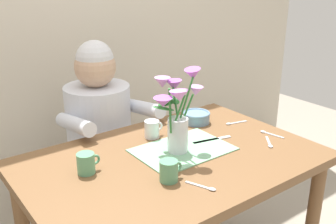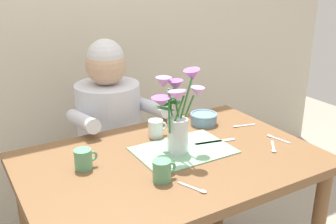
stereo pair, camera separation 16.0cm
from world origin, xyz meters
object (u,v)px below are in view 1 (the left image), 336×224
Objects in this scene: coffee_cup at (152,129)px; dinner_knife at (212,140)px; ceramic_bowl at (196,117)px; tea_cup at (169,171)px; flower_vase at (177,111)px; ceramic_mug at (86,163)px; seated_person at (101,146)px.

dinner_knife is at bearing -44.41° from coffee_cup.
ceramic_bowl is 1.46× the size of tea_cup.
flower_vase is at bearing -91.80° from coffee_cup.
ceramic_bowl is 0.68m from ceramic_mug.
seated_person is 0.46m from coffee_cup.
seated_person is 0.65m from ceramic_mug.
flower_vase is at bearing -144.33° from ceramic_bowl.
coffee_cup and tea_cup have the same top height.
seated_person is 3.06× the size of flower_vase.
seated_person is 0.80m from tea_cup.
tea_cup is (-0.17, -0.36, 0.00)m from coffee_cup.
ceramic_bowl is at bearing 12.03° from ceramic_mug.
seated_person is at bearing 132.14° from ceramic_bowl.
ceramic_mug is at bearing -119.15° from seated_person.
seated_person is 12.20× the size of ceramic_mug.
flower_vase is (0.06, -0.59, 0.36)m from seated_person.
coffee_cup is at bearing -78.22° from seated_person.
seated_person is 0.69m from flower_vase.
coffee_cup is at bearing 64.35° from tea_cup.
tea_cup is at bearing -95.67° from seated_person.
tea_cup is (-0.37, -0.17, 0.04)m from dinner_knife.
flower_vase is 3.98× the size of tea_cup.
tea_cup is at bearing -134.30° from flower_vase.
ceramic_bowl is 1.46× the size of ceramic_mug.
flower_vase reaches higher than ceramic_bowl.
coffee_cup is (0.39, 0.13, 0.00)m from ceramic_mug.
ceramic_bowl is at bearing 39.72° from tea_cup.
seated_person is 8.35× the size of ceramic_bowl.
dinner_knife is 2.04× the size of ceramic_mug.
coffee_cup is at bearing 88.20° from flower_vase.
seated_person is 12.20× the size of tea_cup.
tea_cup reaches higher than ceramic_bowl.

